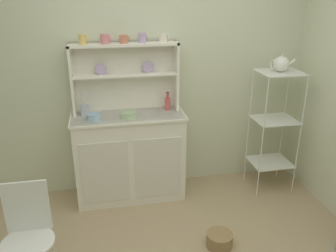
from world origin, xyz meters
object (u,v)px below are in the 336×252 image
(bowl_mixing_large, at_px, (94,117))
(porcelain_teapot, at_px, (281,64))
(bakers_rack, at_px, (275,119))
(cup_gold_0, at_px, (83,39))
(hutch_shelf_unit, at_px, (125,72))
(floor_basket, at_px, (219,240))
(jam_bottle, at_px, (168,103))
(utensil_jar, at_px, (85,109))
(hutch_cabinet, at_px, (130,156))
(wire_chair, at_px, (28,230))

(bowl_mixing_large, xyz_separation_m, porcelain_teapot, (1.83, -0.03, 0.43))
(bakers_rack, xyz_separation_m, cup_gold_0, (-1.88, 0.23, 0.83))
(bakers_rack, height_order, cup_gold_0, cup_gold_0)
(hutch_shelf_unit, xyz_separation_m, porcelain_teapot, (1.51, -0.27, 0.07))
(bakers_rack, relative_size, cup_gold_0, 14.27)
(floor_basket, xyz_separation_m, cup_gold_0, (-1.03, 1.06, 1.57))
(jam_bottle, relative_size, utensil_jar, 0.74)
(floor_basket, distance_m, jam_bottle, 1.40)
(porcelain_teapot, bearing_deg, floor_basket, -135.30)
(floor_basket, height_order, utensil_jar, utensil_jar)
(cup_gold_0, xyz_separation_m, utensil_jar, (-0.04, -0.05, -0.66))
(hutch_cabinet, xyz_separation_m, bowl_mixing_large, (-0.32, -0.07, 0.47))
(bakers_rack, distance_m, jam_bottle, 1.13)
(porcelain_teapot, bearing_deg, utensil_jar, 174.62)
(wire_chair, xyz_separation_m, porcelain_teapot, (2.32, 1.01, 0.85))
(hutch_shelf_unit, height_order, bakers_rack, hutch_shelf_unit)
(wire_chair, xyz_separation_m, utensil_jar, (0.40, 1.19, 0.45))
(hutch_cabinet, relative_size, jam_bottle, 5.95)
(hutch_cabinet, distance_m, hutch_shelf_unit, 0.85)
(floor_basket, height_order, bowl_mixing_large, bowl_mixing_large)
(utensil_jar, distance_m, porcelain_teapot, 1.97)
(bowl_mixing_large, height_order, porcelain_teapot, porcelain_teapot)
(cup_gold_0, bearing_deg, utensil_jar, -131.49)
(jam_bottle, bearing_deg, floor_basket, -76.26)
(bakers_rack, height_order, jam_bottle, bakers_rack)
(utensil_jar, relative_size, porcelain_teapot, 1.04)
(bakers_rack, xyz_separation_m, jam_bottle, (-1.10, 0.19, 0.18))
(floor_basket, bearing_deg, jam_bottle, 103.74)
(bakers_rack, bearing_deg, hutch_cabinet, 176.07)
(wire_chair, bearing_deg, porcelain_teapot, -7.33)
(bowl_mixing_large, bearing_deg, utensil_jar, 120.03)
(floor_basket, bearing_deg, hutch_cabinet, 125.13)
(bowl_mixing_large, distance_m, utensil_jar, 0.18)
(hutch_shelf_unit, distance_m, bowl_mixing_large, 0.54)
(hutch_cabinet, bearing_deg, bowl_mixing_large, -167.28)
(hutch_shelf_unit, relative_size, floor_basket, 4.60)
(hutch_shelf_unit, height_order, floor_basket, hutch_shelf_unit)
(cup_gold_0, distance_m, utensil_jar, 0.66)
(jam_bottle, distance_m, utensil_jar, 0.82)
(jam_bottle, distance_m, porcelain_teapot, 1.18)
(hutch_cabinet, xyz_separation_m, floor_basket, (0.66, -0.94, -0.41))
(floor_basket, xyz_separation_m, jam_bottle, (-0.25, 1.03, 0.92))
(hutch_cabinet, height_order, utensil_jar, utensil_jar)
(hutch_cabinet, relative_size, bakers_rack, 0.86)
(floor_basket, bearing_deg, cup_gold_0, 134.19)
(utensil_jar, bearing_deg, cup_gold_0, 48.51)
(bowl_mixing_large, bearing_deg, floor_basket, -41.33)
(floor_basket, bearing_deg, bowl_mixing_large, 138.67)
(hutch_cabinet, height_order, cup_gold_0, cup_gold_0)
(hutch_cabinet, relative_size, bowl_mixing_large, 8.95)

